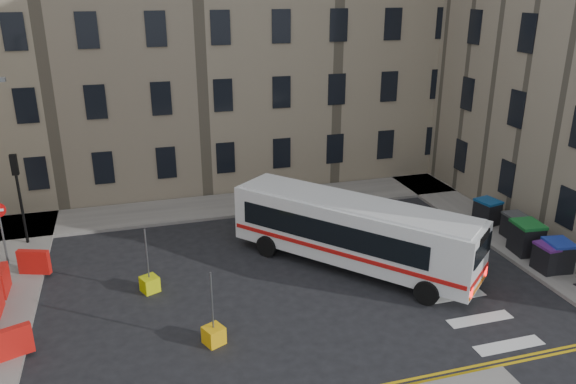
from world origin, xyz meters
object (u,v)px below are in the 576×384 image
wheelie_bin_b (548,257)px  wheelie_bin_a (557,255)px  wheelie_bin_e (487,212)px  bollard_chevron (214,335)px  wheelie_bin_d (514,225)px  bollard_yellow (150,284)px  bus (353,230)px  wheelie_bin_c (526,237)px

wheelie_bin_b → wheelie_bin_a: bearing=-3.0°
wheelie_bin_e → bollard_chevron: bearing=-169.9°
wheelie_bin_d → bollard_yellow: 16.27m
wheelie_bin_b → wheelie_bin_d: size_ratio=1.02×
bus → bollard_yellow: 8.27m
bus → wheelie_bin_e: 8.16m
bollard_yellow → bollard_chevron: 4.38m
wheelie_bin_a → wheelie_bin_e: bearing=97.3°
bus → bollard_chevron: bearing=170.0°
wheelie_bin_d → bollard_chevron: bearing=-162.6°
bus → wheelie_bin_b: (7.34, -2.84, -0.90)m
wheelie_bin_b → wheelie_bin_e: bearing=82.8°
bus → bollard_chevron: size_ratio=15.60×
wheelie_bin_b → wheelie_bin_e: 4.88m
wheelie_bin_a → bollard_chevron: size_ratio=2.09×
wheelie_bin_e → bollard_yellow: bearing=174.3°
bus → wheelie_bin_d: size_ratio=8.35×
bus → wheelie_bin_c: 7.68m
wheelie_bin_b → bollard_yellow: (-15.50, 3.10, -0.43)m
wheelie_bin_a → bollard_yellow: (-15.91, 3.11, -0.47)m
wheelie_bin_a → wheelie_bin_c: bearing=105.5°
bus → wheelie_bin_c: bus is taller
bollard_yellow → wheelie_bin_b: bearing=-11.3°
wheelie_bin_a → wheelie_bin_c: wheelie_bin_c is taller
wheelie_bin_b → bollard_chevron: (-13.69, -0.90, -0.43)m
wheelie_bin_e → bollard_chevron: size_ratio=2.08×
bus → wheelie_bin_d: 8.16m
wheelie_bin_c → wheelie_bin_d: bearing=75.1°
wheelie_bin_b → wheelie_bin_c: 1.65m
wheelie_bin_b → wheelie_bin_c: (0.21, 1.63, 0.12)m
wheelie_bin_a → bollard_chevron: bearing=-167.9°
wheelie_bin_a → wheelie_bin_d: wheelie_bin_a is taller
wheelie_bin_a → bollard_chevron: (-14.11, -0.88, -0.47)m
wheelie_bin_d → bollard_chevron: size_ratio=1.87×
wheelie_bin_e → bollard_yellow: size_ratio=2.08×
bollard_yellow → wheelie_bin_e: bearing=6.2°
bus → bollard_chevron: bus is taller
wheelie_bin_a → wheelie_bin_b: bearing=-173.3°
wheelie_bin_a → wheelie_bin_e: wheelie_bin_a is taller
bus → wheelie_bin_b: bus is taller
bus → wheelie_bin_b: size_ratio=8.19×
wheelie_bin_d → bollard_yellow: size_ratio=1.87×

